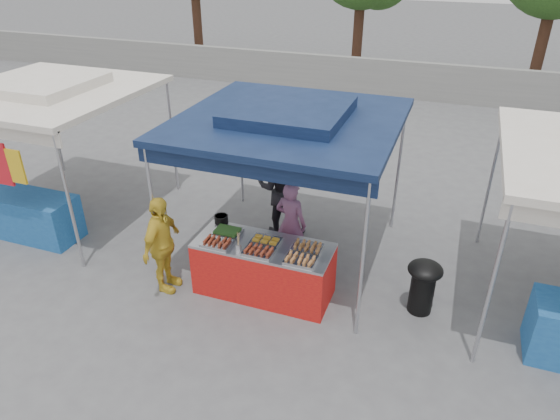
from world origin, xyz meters
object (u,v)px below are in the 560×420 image
(wok_burner, at_px, (423,283))
(helper_man, at_px, (282,188))
(customer_person, at_px, (162,245))
(cooking_pot, at_px, (221,219))
(vendor_table, at_px, (264,269))
(vendor_woman, at_px, (291,223))

(wok_burner, distance_m, helper_man, 2.95)
(customer_person, bearing_deg, cooking_pot, -39.14)
(vendor_table, height_order, wok_burner, vendor_table)
(vendor_woman, bearing_deg, cooking_pot, 39.10)
(wok_burner, distance_m, vendor_woman, 2.21)
(wok_burner, xyz_separation_m, customer_person, (-3.67, -0.79, 0.28))
(vendor_table, distance_m, vendor_woman, 0.95)
(vendor_table, distance_m, customer_person, 1.52)
(wok_burner, height_order, vendor_woman, vendor_woman)
(vendor_table, relative_size, vendor_woman, 1.38)
(vendor_woman, bearing_deg, customer_person, 49.68)
(helper_man, relative_size, customer_person, 1.16)
(vendor_woman, bearing_deg, wok_burner, 175.76)
(vendor_table, xyz_separation_m, vendor_woman, (0.11, 0.89, 0.30))
(vendor_table, distance_m, cooking_pot, 1.03)
(vendor_woman, relative_size, customer_person, 0.95)
(cooking_pot, height_order, vendor_woman, vendor_woman)
(cooking_pot, xyz_separation_m, helper_man, (0.49, 1.37, -0.02))
(helper_man, height_order, customer_person, helper_man)
(vendor_woman, distance_m, helper_man, 0.96)
(wok_burner, relative_size, vendor_woman, 0.56)
(vendor_table, distance_m, helper_man, 1.82)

